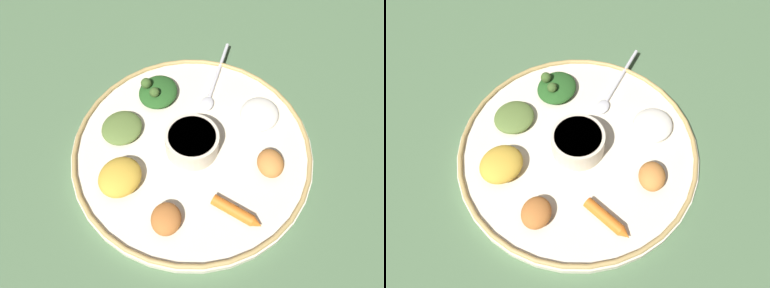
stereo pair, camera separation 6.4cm
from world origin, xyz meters
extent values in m
plane|color=#4C6B47|center=(0.00, 0.00, 0.00)|extent=(2.40, 2.40, 0.00)
cylinder|color=beige|center=(0.00, 0.00, 0.01)|extent=(0.42, 0.42, 0.02)
torus|color=tan|center=(0.00, 0.00, 0.02)|extent=(0.41, 0.41, 0.01)
cylinder|color=beige|center=(0.00, 0.00, 0.04)|extent=(0.09, 0.09, 0.04)
cylinder|color=brown|center=(0.00, 0.00, 0.05)|extent=(0.08, 0.08, 0.01)
ellipsoid|color=silver|center=(0.05, 0.08, 0.02)|extent=(0.04, 0.04, 0.01)
cylinder|color=silver|center=(0.10, 0.16, 0.02)|extent=(0.08, 0.13, 0.01)
ellipsoid|color=#23511E|center=(-0.03, 0.13, 0.03)|extent=(0.10, 0.11, 0.02)
sphere|color=#385623|center=(-0.05, 0.14, 0.04)|extent=(0.02, 0.02, 0.02)
sphere|color=#385623|center=(-0.04, 0.12, 0.04)|extent=(0.02, 0.02, 0.02)
cylinder|color=orange|center=(0.03, -0.13, 0.02)|extent=(0.06, 0.06, 0.02)
cone|color=orange|center=(0.06, -0.16, 0.02)|extent=(0.02, 0.02, 0.02)
ellipsoid|color=#C67A38|center=(0.11, -0.07, 0.03)|extent=(0.05, 0.06, 0.03)
ellipsoid|color=gold|center=(-0.13, -0.03, 0.03)|extent=(0.10, 0.10, 0.03)
ellipsoid|color=#567033|center=(-0.11, 0.07, 0.02)|extent=(0.10, 0.10, 0.02)
ellipsoid|color=#B2662D|center=(-0.07, -0.12, 0.03)|extent=(0.06, 0.07, 0.03)
ellipsoid|color=silver|center=(0.14, 0.03, 0.03)|extent=(0.10, 0.10, 0.02)
camera|label=1|loc=(-0.09, -0.32, 0.58)|focal=35.41mm
camera|label=2|loc=(-0.03, -0.33, 0.58)|focal=35.41mm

